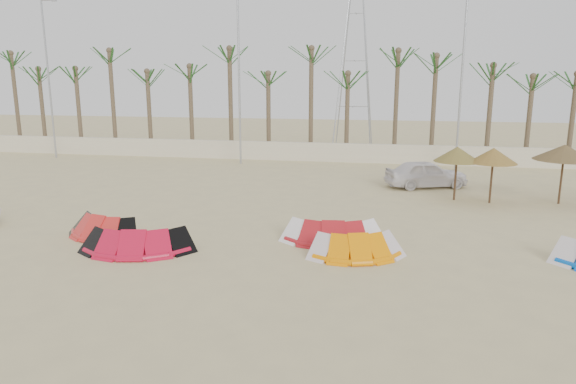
% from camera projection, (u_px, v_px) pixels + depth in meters
% --- Properties ---
extents(ground, '(120.00, 120.00, 0.00)m').
position_uv_depth(ground, '(248.00, 281.00, 14.59)').
color(ground, '#CEBC82').
rests_on(ground, ground).
extents(boundary_wall, '(60.00, 0.30, 1.30)m').
position_uv_depth(boundary_wall, '(332.00, 152.00, 35.53)').
color(boundary_wall, beige).
rests_on(boundary_wall, ground).
extents(palm_line, '(52.00, 4.00, 7.70)m').
position_uv_depth(palm_line, '(346.00, 67.00, 35.60)').
color(palm_line, brown).
rests_on(palm_line, ground).
extents(lamp_a, '(1.25, 0.14, 11.00)m').
position_uv_depth(lamp_a, '(49.00, 77.00, 36.24)').
color(lamp_a, '#A5A8AD').
rests_on(lamp_a, ground).
extents(lamp_b, '(1.25, 0.14, 11.00)m').
position_uv_depth(lamp_b, '(240.00, 77.00, 33.63)').
color(lamp_b, '#A5A8AD').
rests_on(lamp_b, ground).
extents(lamp_c, '(1.25, 0.14, 11.00)m').
position_uv_depth(lamp_c, '(462.00, 77.00, 31.01)').
color(lamp_c, '#A5A8AD').
rests_on(lamp_c, ground).
extents(pylon, '(3.00, 3.00, 14.00)m').
position_uv_depth(pylon, '(352.00, 150.00, 41.24)').
color(pylon, '#A5A8AD').
rests_on(pylon, ground).
extents(kite_red_left, '(3.19, 2.05, 0.90)m').
position_uv_depth(kite_red_left, '(106.00, 224.00, 18.82)').
color(kite_red_left, red).
rests_on(kite_red_left, ground).
extents(kite_red_mid, '(3.85, 2.17, 0.90)m').
position_uv_depth(kite_red_mid, '(141.00, 237.00, 17.22)').
color(kite_red_mid, red).
rests_on(kite_red_mid, ground).
extents(kite_red_right, '(3.64, 1.87, 0.90)m').
position_uv_depth(kite_red_right, '(334.00, 228.00, 18.26)').
color(kite_red_right, '#B3171F').
rests_on(kite_red_right, ground).
extents(kite_orange, '(3.34, 2.22, 0.90)m').
position_uv_depth(kite_orange, '(357.00, 243.00, 16.69)').
color(kite_orange, '#FF8800').
rests_on(kite_orange, ground).
extents(parasol_left, '(2.15, 2.15, 2.55)m').
position_uv_depth(parasol_left, '(457.00, 154.00, 23.91)').
color(parasol_left, '#4C331E').
rests_on(parasol_left, ground).
extents(parasol_mid, '(2.13, 2.13, 2.57)m').
position_uv_depth(parasol_mid, '(493.00, 156.00, 23.31)').
color(parasol_mid, '#4C331E').
rests_on(parasol_mid, ground).
extents(parasol_right, '(2.67, 2.67, 2.74)m').
position_uv_depth(parasol_right, '(564.00, 152.00, 23.12)').
color(parasol_right, '#4C331E').
rests_on(parasol_right, ground).
extents(car, '(4.58, 3.06, 1.45)m').
position_uv_depth(car, '(426.00, 174.00, 27.11)').
color(car, white).
rests_on(car, ground).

